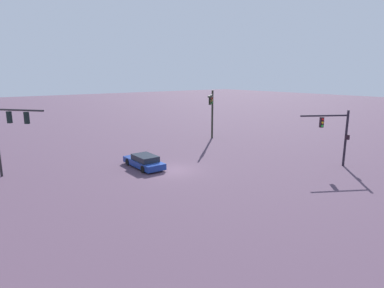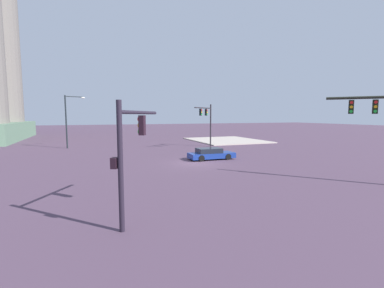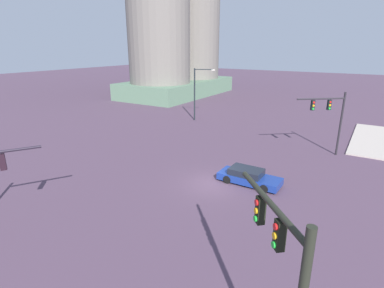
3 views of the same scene
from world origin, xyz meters
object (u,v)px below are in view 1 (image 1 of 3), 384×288
traffic_signal_cross_street (336,130)px  traffic_signal_near_corner (212,108)px  sedan_car_approaching (144,161)px  traffic_signal_opposite_side (8,127)px

traffic_signal_cross_street → traffic_signal_near_corner: bearing=-56.7°
sedan_car_approaching → traffic_signal_cross_street: bearing=-125.5°
traffic_signal_near_corner → traffic_signal_opposite_side: traffic_signal_near_corner is taller
traffic_signal_near_corner → traffic_signal_cross_street: bearing=50.3°
traffic_signal_cross_street → sedan_car_approaching: size_ratio=1.07×
traffic_signal_opposite_side → sedan_car_approaching: (-10.15, 4.08, -3.70)m
traffic_signal_opposite_side → traffic_signal_near_corner: bearing=56.6°
traffic_signal_opposite_side → traffic_signal_cross_street: traffic_signal_opposite_side is taller
traffic_signal_near_corner → traffic_signal_cross_street: traffic_signal_near_corner is taller
traffic_signal_cross_street → sedan_car_approaching: bearing=-5.3°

